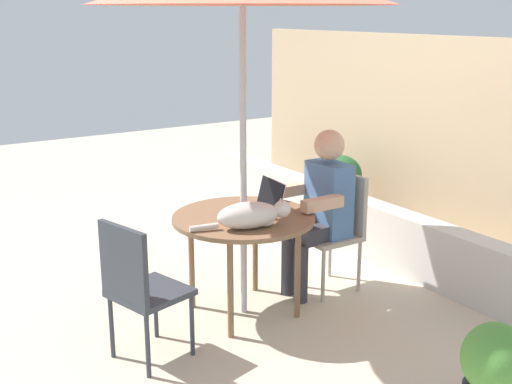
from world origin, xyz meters
name	(u,v)px	position (x,y,z in m)	size (l,w,h in m)	color
ground_plane	(244,312)	(0.00, 0.00, 0.00)	(14.00, 14.00, 0.00)	beige
fence_back	(472,148)	(0.00, 2.28, 0.91)	(5.90, 0.08, 1.82)	tan
planter_wall_low	(398,240)	(0.00, 1.47, 0.24)	(5.31, 0.20, 0.48)	beige
patio_table	(244,225)	(0.00, 0.00, 0.64)	(0.96, 0.96, 0.70)	brown
chair_occupied	(337,222)	(0.00, 0.82, 0.51)	(0.40, 0.40, 0.87)	#B2A899
chair_empty	(138,282)	(0.23, -0.87, 0.51)	(0.49, 0.49, 0.87)	#33383F
person_seated	(321,204)	(0.00, 0.66, 0.68)	(0.48, 0.48, 1.21)	#4C72A5
laptop	(264,203)	(-0.01, 0.17, 0.76)	(0.32, 0.28, 0.21)	silver
cat	(252,215)	(0.24, -0.09, 0.79)	(0.29, 0.63, 0.17)	silver
potted_plant_near_fence	(340,186)	(-1.20, 1.86, 0.36)	(0.43, 0.43, 0.67)	#9E5138
potted_plant_by_chair	(494,374)	(1.78, 0.35, 0.30)	(0.34, 0.34, 0.57)	#33383D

